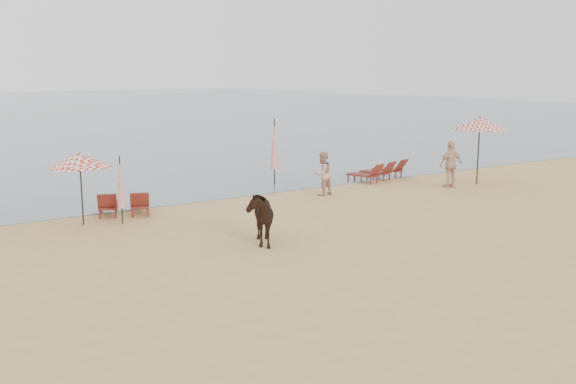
% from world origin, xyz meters
% --- Properties ---
extents(ground, '(120.00, 120.00, 0.00)m').
position_xyz_m(ground, '(0.00, 0.00, 0.00)').
color(ground, tan).
rests_on(ground, ground).
extents(lounger_cluster_left, '(1.93, 1.89, 0.54)m').
position_xyz_m(lounger_cluster_left, '(-3.17, 9.42, 0.38)').
color(lounger_cluster_left, maroon).
rests_on(lounger_cluster_left, ground).
extents(lounger_cluster_right, '(2.79, 2.11, 0.55)m').
position_xyz_m(lounger_cluster_right, '(7.94, 10.11, 0.38)').
color(lounger_cluster_right, maroon).
rests_on(lounger_cluster_right, ground).
extents(umbrella_open_left_a, '(1.86, 1.86, 2.11)m').
position_xyz_m(umbrella_open_left_a, '(-4.59, 8.87, 1.90)').
color(umbrella_open_left_a, black).
rests_on(umbrella_open_left_a, ground).
extents(umbrella_open_right, '(2.20, 2.20, 2.68)m').
position_xyz_m(umbrella_open_right, '(10.45, 7.17, 2.41)').
color(umbrella_open_right, black).
rests_on(umbrella_open_right, ground).
extents(umbrella_closed_left, '(0.25, 0.25, 2.01)m').
position_xyz_m(umbrella_closed_left, '(-3.60, 8.33, 1.24)').
color(umbrella_closed_left, black).
rests_on(umbrella_closed_left, ground).
extents(umbrella_closed_right, '(0.32, 0.32, 2.61)m').
position_xyz_m(umbrella_closed_right, '(3.69, 11.51, 1.60)').
color(umbrella_closed_right, black).
rests_on(umbrella_closed_right, ground).
extents(cow, '(1.42, 1.90, 1.46)m').
position_xyz_m(cow, '(-1.42, 4.27, 0.73)').
color(cow, black).
rests_on(cow, ground).
extents(beachgoer_right_a, '(0.87, 0.73, 1.58)m').
position_xyz_m(beachgoer_right_a, '(3.97, 8.72, 0.79)').
color(beachgoer_right_a, tan).
rests_on(beachgoer_right_a, ground).
extents(beachgoer_right_b, '(1.09, 0.55, 1.79)m').
position_xyz_m(beachgoer_right_b, '(9.03, 7.27, 0.90)').
color(beachgoer_right_b, tan).
rests_on(beachgoer_right_b, ground).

